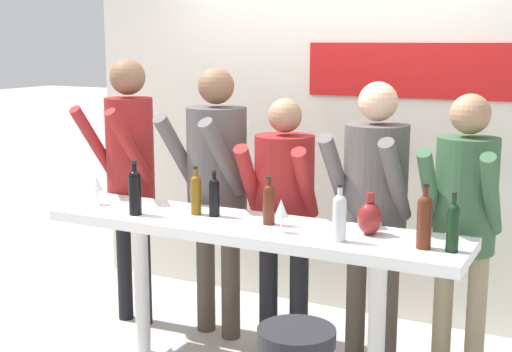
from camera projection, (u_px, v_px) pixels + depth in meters
The scene contains 17 objects.
back_wall at pixel (338, 134), 5.04m from camera, with size 3.98×0.12×2.55m.
tasting_table at pixel (249, 250), 3.94m from camera, with size 2.38×0.54×0.94m.
person_far_left at pixel (129, 160), 4.75m from camera, with size 0.42×0.56×1.81m.
person_left at pixel (216, 174), 4.55m from camera, with size 0.52×0.62×1.76m.
person_center_left at pixel (284, 198), 4.35m from camera, with size 0.48×0.56×1.59m.
person_center at pixel (374, 196), 4.06m from camera, with size 0.46×0.56×1.70m.
person_center_right at pixel (465, 209), 3.85m from camera, with size 0.40×0.51×1.65m.
wine_bottle_0 at pixel (214, 195), 4.04m from camera, with size 0.06×0.06×0.27m.
wine_bottle_1 at pixel (269, 202), 3.87m from camera, with size 0.07×0.07×0.27m.
wine_bottle_2 at pixel (453, 225), 3.36m from camera, with size 0.06×0.06×0.29m.
wine_bottle_3 at pixel (424, 219), 3.41m from camera, with size 0.07×0.07×0.32m.
wine_bottle_4 at pixel (135, 190), 4.08m from camera, with size 0.07×0.07×0.32m.
wine_bottle_5 at pixel (196, 193), 4.09m from camera, with size 0.06×0.06×0.28m.
wine_bottle_6 at pixel (339, 215), 3.54m from camera, with size 0.07×0.07×0.29m.
wine_glass_0 at pixel (281, 209), 3.70m from camera, with size 0.07×0.07×0.18m.
wine_glass_1 at pixel (96, 184), 4.33m from camera, with size 0.07×0.07×0.18m.
decorative_vase at pixel (370, 218), 3.67m from camera, with size 0.13×0.13×0.22m.
Camera 1 is at (1.75, -3.37, 1.93)m, focal length 50.00 mm.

